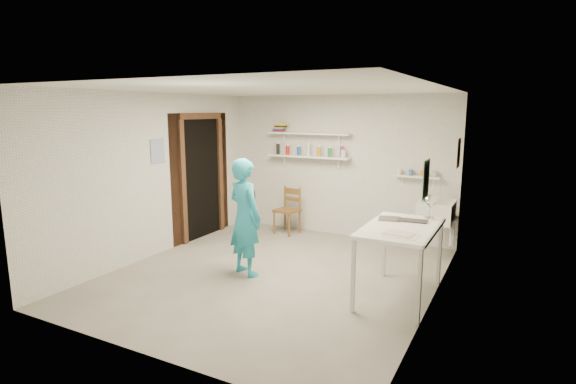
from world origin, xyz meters
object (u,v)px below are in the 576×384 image
at_px(belfast_sink, 436,211).
at_px(desk_lamp, 430,201).
at_px(wooden_chair, 287,210).
at_px(work_table, 400,262).
at_px(man, 245,217).
at_px(wall_clock, 248,194).

bearing_deg(belfast_sink, desk_lamp, -84.98).
height_order(wooden_chair, work_table, work_table).
height_order(wooden_chair, desk_lamp, desk_lamp).
xyz_separation_m(wooden_chair, desk_lamp, (2.64, -1.33, 0.66)).
relative_size(belfast_sink, work_table, 0.47).
bearing_deg(man, wooden_chair, -56.96).
relative_size(man, wooden_chair, 1.87).
bearing_deg(belfast_sink, wooden_chair, 176.23).
height_order(man, wall_clock, man).
bearing_deg(desk_lamp, man, -163.15).
bearing_deg(work_table, wall_clock, 178.62).
height_order(belfast_sink, work_table, work_table).
xyz_separation_m(belfast_sink, desk_lamp, (0.10, -1.16, 0.38)).
distance_m(belfast_sink, work_table, 1.70).
height_order(belfast_sink, wall_clock, wall_clock).
bearing_deg(desk_lamp, work_table, -112.42).
relative_size(wall_clock, wooden_chair, 0.34).
relative_size(man, desk_lamp, 9.63).
xyz_separation_m(man, desk_lamp, (2.21, 0.67, 0.30)).
height_order(belfast_sink, wooden_chair, belfast_sink).
xyz_separation_m(man, wall_clock, (-0.08, 0.21, 0.26)).
bearing_deg(wall_clock, desk_lamp, 32.39).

